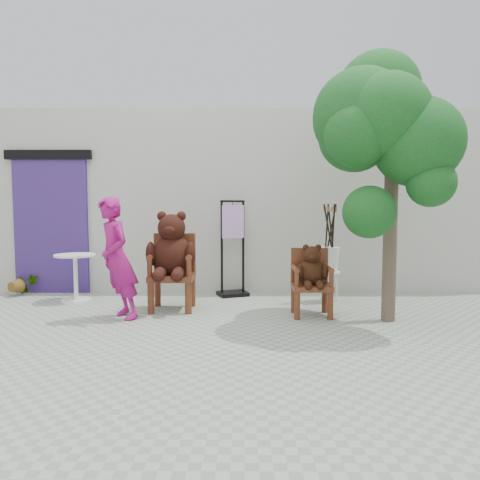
{
  "coord_description": "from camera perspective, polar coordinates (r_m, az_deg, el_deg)",
  "views": [
    {
      "loc": [
        0.15,
        -4.38,
        1.39
      ],
      "look_at": [
        0.1,
        1.52,
        0.95
      ],
      "focal_mm": 32.0,
      "sensor_mm": 36.0,
      "label": 1
    }
  ],
  "objects": [
    {
      "name": "doorway",
      "position": [
        7.64,
        -23.87,
        2.2
      ],
      "size": [
        1.4,
        0.11,
        2.33
      ],
      "color": "#3D246D",
      "rests_on": "ground"
    },
    {
      "name": "chair_big",
      "position": [
        5.88,
        -9.06,
        -2.01
      ],
      "size": [
        0.67,
        0.71,
        1.35
      ],
      "color": "#4B2110",
      "rests_on": "ground"
    },
    {
      "name": "potted_plant",
      "position": [
        7.7,
        -27.08,
        -5.15
      ],
      "size": [
        0.43,
        0.4,
        0.39
      ],
      "primitive_type": "imported",
      "rotation": [
        0.0,
        0.0,
        -0.32
      ],
      "color": "#0F3816",
      "rests_on": "ground"
    },
    {
      "name": "display_stand",
      "position": [
        6.78,
        -0.99,
        -2.57
      ],
      "size": [
        0.55,
        0.49,
        1.51
      ],
      "rotation": [
        0.0,
        0.0,
        0.37
      ],
      "color": "black",
      "rests_on": "ground"
    },
    {
      "name": "chair_small",
      "position": [
        5.6,
        9.5,
        -4.47
      ],
      "size": [
        0.5,
        0.5,
        0.93
      ],
      "color": "#4B2110",
      "rests_on": "ground"
    },
    {
      "name": "stool_bucket",
      "position": [
        6.48,
        11.84,
        -2.45
      ],
      "size": [
        0.32,
        0.32,
        1.45
      ],
      "rotation": [
        0.0,
        0.0,
        0.24
      ],
      "color": "white",
      "rests_on": "ground"
    },
    {
      "name": "person",
      "position": [
        5.51,
        -16.02,
        -2.43
      ],
      "size": [
        0.64,
        0.66,
        1.53
      ],
      "primitive_type": "imported",
      "rotation": [
        0.0,
        0.0,
        -0.87
      ],
      "color": "#9E136A",
      "rests_on": "ground"
    },
    {
      "name": "ground_plane",
      "position": [
        4.6,
        -1.41,
        -13.33
      ],
      "size": [
        60.0,
        60.0,
        0.0
      ],
      "primitive_type": "plane",
      "color": "gray",
      "rests_on": "ground"
    },
    {
      "name": "back_wall",
      "position": [
        7.48,
        -0.65,
        5.1
      ],
      "size": [
        9.0,
        1.0,
        3.0
      ],
      "primitive_type": "cube",
      "color": "beige",
      "rests_on": "ground"
    },
    {
      "name": "tree",
      "position": [
        5.44,
        18.01,
        14.44
      ],
      "size": [
        1.59,
        1.94,
        3.41
      ],
      "rotation": [
        0.0,
        0.0,
        0.33
      ],
      "color": "#453529",
      "rests_on": "ground"
    },
    {
      "name": "cafe_table",
      "position": [
        6.86,
        -21.08,
        -3.98
      ],
      "size": [
        0.6,
        0.6,
        0.7
      ],
      "rotation": [
        0.0,
        0.0,
        0.41
      ],
      "color": "white",
      "rests_on": "ground"
    }
  ]
}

